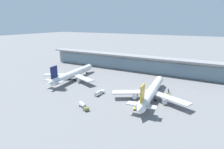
{
  "coord_description": "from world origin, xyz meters",
  "views": [
    {
      "loc": [
        63.94,
        -101.35,
        45.15
      ],
      "look_at": [
        0.0,
        14.94,
        7.38
      ],
      "focal_mm": 29.46,
      "sensor_mm": 36.0,
      "label": 1
    }
  ],
  "objects_px": {
    "service_truck_near_nose_yellow": "(138,109)",
    "service_truck_mid_apron_olive": "(169,94)",
    "service_truck_under_wing_white": "(99,92)",
    "service_truck_by_tail_olive": "(83,105)",
    "airliner_centre_stand": "(151,92)",
    "airliner_left_stand": "(73,74)"
  },
  "relations": [
    {
      "from": "service_truck_near_nose_yellow",
      "to": "service_truck_under_wing_white",
      "type": "height_order",
      "value": "service_truck_under_wing_white"
    },
    {
      "from": "service_truck_by_tail_olive",
      "to": "airliner_left_stand",
      "type": "bearing_deg",
      "value": 136.42
    },
    {
      "from": "service_truck_under_wing_white",
      "to": "service_truck_by_tail_olive",
      "type": "relative_size",
      "value": 1.01
    },
    {
      "from": "service_truck_by_tail_olive",
      "to": "service_truck_near_nose_yellow",
      "type": "bearing_deg",
      "value": 24.43
    },
    {
      "from": "airliner_centre_stand",
      "to": "service_truck_near_nose_yellow",
      "type": "bearing_deg",
      "value": -95.49
    },
    {
      "from": "service_truck_under_wing_white",
      "to": "service_truck_by_tail_olive",
      "type": "bearing_deg",
      "value": -81.73
    },
    {
      "from": "airliner_left_stand",
      "to": "service_truck_near_nose_yellow",
      "type": "relative_size",
      "value": 8.85
    },
    {
      "from": "service_truck_near_nose_yellow",
      "to": "service_truck_mid_apron_olive",
      "type": "distance_m",
      "value": 31.19
    },
    {
      "from": "service_truck_mid_apron_olive",
      "to": "service_truck_under_wing_white",
      "type": "bearing_deg",
      "value": -151.14
    },
    {
      "from": "airliner_centre_stand",
      "to": "service_truck_near_nose_yellow",
      "type": "height_order",
      "value": "airliner_centre_stand"
    },
    {
      "from": "service_truck_under_wing_white",
      "to": "service_truck_near_nose_yellow",
      "type": "bearing_deg",
      "value": -15.02
    },
    {
      "from": "service_truck_under_wing_white",
      "to": "service_truck_mid_apron_olive",
      "type": "height_order",
      "value": "service_truck_under_wing_white"
    },
    {
      "from": "airliner_left_stand",
      "to": "service_truck_by_tail_olive",
      "type": "xyz_separation_m",
      "value": [
        38.93,
        -37.04,
        -3.35
      ]
    },
    {
      "from": "service_truck_under_wing_white",
      "to": "service_truck_mid_apron_olive",
      "type": "bearing_deg",
      "value": 28.86
    },
    {
      "from": "service_truck_near_nose_yellow",
      "to": "service_truck_under_wing_white",
      "type": "distance_m",
      "value": 30.95
    },
    {
      "from": "service_truck_under_wing_white",
      "to": "service_truck_mid_apron_olive",
      "type": "relative_size",
      "value": 1.26
    },
    {
      "from": "airliner_centre_stand",
      "to": "service_truck_by_tail_olive",
      "type": "distance_m",
      "value": 41.12
    },
    {
      "from": "airliner_centre_stand",
      "to": "service_truck_under_wing_white",
      "type": "distance_m",
      "value": 32.99
    },
    {
      "from": "airliner_left_stand",
      "to": "service_truck_under_wing_white",
      "type": "bearing_deg",
      "value": -25.01
    },
    {
      "from": "airliner_left_stand",
      "to": "service_truck_by_tail_olive",
      "type": "height_order",
      "value": "airliner_left_stand"
    },
    {
      "from": "service_truck_near_nose_yellow",
      "to": "service_truck_by_tail_olive",
      "type": "relative_size",
      "value": 0.79
    },
    {
      "from": "airliner_centre_stand",
      "to": "service_truck_by_tail_olive",
      "type": "xyz_separation_m",
      "value": [
        -28.58,
        -29.37,
        -3.35
      ]
    }
  ]
}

